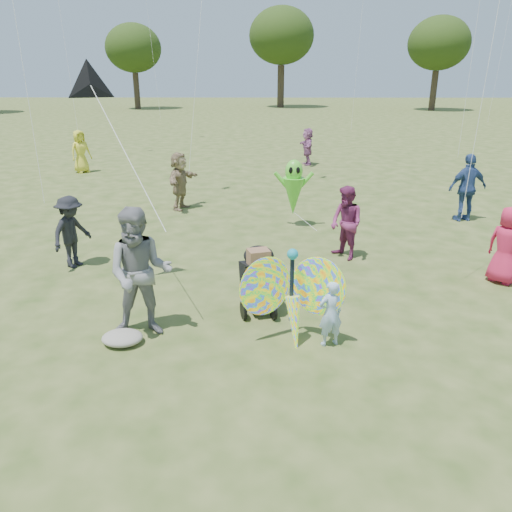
{
  "coord_description": "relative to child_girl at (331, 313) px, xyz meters",
  "views": [
    {
      "loc": [
        -0.11,
        -5.74,
        3.76
      ],
      "look_at": [
        -0.2,
        1.5,
        1.1
      ],
      "focal_mm": 35.0,
      "sensor_mm": 36.0,
      "label": 1
    }
  ],
  "objects": [
    {
      "name": "alien_kite",
      "position": [
        -0.19,
        6.03,
        0.46
      ],
      "size": [
        1.12,
        0.69,
        1.74
      ],
      "color": "#5BD732",
      "rests_on": "ground"
    },
    {
      "name": "grey_bag",
      "position": [
        -3.05,
        -0.01,
        -0.41
      ],
      "size": [
        0.6,
        0.49,
        0.19
      ],
      "primitive_type": "ellipsoid",
      "color": "gray",
      "rests_on": "ground"
    },
    {
      "name": "ground",
      "position": [
        -0.88,
        -0.72,
        -0.51
      ],
      "size": [
        160.0,
        160.0,
        0.0
      ],
      "primitive_type": "plane",
      "color": "#51592B",
      "rests_on": "ground"
    },
    {
      "name": "crowd_a",
      "position": [
        3.58,
        2.4,
        0.23
      ],
      "size": [
        0.82,
        0.86,
        1.49
      ],
      "primitive_type": "imported",
      "rotation": [
        0.0,
        0.0,
        2.24
      ],
      "color": "#CF2149",
      "rests_on": "ground"
    },
    {
      "name": "butterfly_kite",
      "position": [
        -0.55,
        0.08,
        0.2
      ],
      "size": [
        1.74,
        0.75,
        1.65
      ],
      "color": "#FF3C28",
      "rests_on": "ground"
    },
    {
      "name": "crowd_e",
      "position": [
        0.79,
        3.67,
        0.27
      ],
      "size": [
        0.9,
        0.96,
        1.57
      ],
      "primitive_type": "imported",
      "rotation": [
        0.0,
        0.0,
        5.26
      ],
      "color": "#7C295A",
      "rests_on": "ground"
    },
    {
      "name": "adult_man",
      "position": [
        -2.78,
        0.3,
        0.49
      ],
      "size": [
        1.03,
        0.84,
        1.99
      ],
      "primitive_type": "imported",
      "rotation": [
        0.0,
        0.0,
        0.09
      ],
      "color": "gray",
      "rests_on": "ground"
    },
    {
      "name": "crowd_b",
      "position": [
        -4.85,
        3.12,
        0.23
      ],
      "size": [
        0.89,
        1.1,
        1.48
      ],
      "primitive_type": "imported",
      "rotation": [
        0.0,
        0.0,
        1.15
      ],
      "color": "black",
      "rests_on": "ground"
    },
    {
      "name": "crowd_g",
      "position": [
        -8.22,
        13.47,
        0.32
      ],
      "size": [
        0.95,
        0.96,
        1.67
      ],
      "primitive_type": "imported",
      "rotation": [
        0.0,
        0.0,
        0.81
      ],
      "color": "yellow",
      "rests_on": "ground"
    },
    {
      "name": "crowd_j",
      "position": [
        0.96,
        15.39,
        0.27
      ],
      "size": [
        0.6,
        1.49,
        1.56
      ],
      "primitive_type": "imported",
      "rotation": [
        0.0,
        0.0,
        4.81
      ],
      "color": "#9E5A8E",
      "rests_on": "ground"
    },
    {
      "name": "crowd_d",
      "position": [
        -3.38,
        7.79,
        0.32
      ],
      "size": [
        0.94,
        1.61,
        1.66
      ],
      "primitive_type": "imported",
      "rotation": [
        0.0,
        0.0,
        1.26
      ],
      "color": "#927A5A",
      "rests_on": "ground"
    },
    {
      "name": "child_girl",
      "position": [
        0.0,
        0.0,
        0.0
      ],
      "size": [
        0.43,
        0.35,
        1.02
      ],
      "primitive_type": "imported",
      "rotation": [
        0.0,
        0.0,
        3.47
      ],
      "color": "#A3C0E7",
      "rests_on": "ground"
    },
    {
      "name": "tree_line",
      "position": [
        2.78,
        44.27,
        6.35
      ],
      "size": [
        91.78,
        33.6,
        10.79
      ],
      "color": "#3A2D21",
      "rests_on": "ground"
    },
    {
      "name": "delta_kite_rig",
      "position": [
        -3.77,
        2.01,
        3.06
      ],
      "size": [
        1.86,
        1.95,
        2.4
      ],
      "color": "black",
      "rests_on": "ground"
    },
    {
      "name": "crowd_c",
      "position": [
        4.46,
        6.66,
        0.39
      ],
      "size": [
        1.12,
        0.64,
        1.8
      ],
      "primitive_type": "imported",
      "rotation": [
        0.0,
        0.0,
        3.34
      ],
      "color": "navy",
      "rests_on": "ground"
    },
    {
      "name": "jogging_stroller",
      "position": [
        -1.05,
        1.19,
        0.1
      ],
      "size": [
        0.69,
        1.12,
        1.09
      ],
      "rotation": [
        0.0,
        0.0,
        0.3
      ],
      "color": "black",
      "rests_on": "ground"
    }
  ]
}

